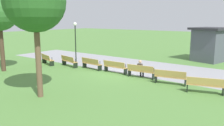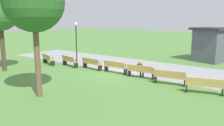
# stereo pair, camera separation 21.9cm
# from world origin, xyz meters

# --- Properties ---
(ground_plane) EXTENTS (120.00, 120.00, 0.00)m
(ground_plane) POSITION_xyz_m (0.00, 0.00, 0.00)
(ground_plane) COLOR #54843D
(path_paving) EXTENTS (27.56, 5.71, 0.01)m
(path_paving) POSITION_xyz_m (0.00, 3.03, 0.00)
(path_paving) COLOR #939399
(path_paving) RESTS_ON ground
(bench_0) EXTENTS (1.94, 0.99, 0.89)m
(bench_0) POSITION_xyz_m (-6.60, -1.03, 0.48)
(bench_0) COLOR tan
(bench_0) RESTS_ON ground
(bench_1) EXTENTS (1.94, 0.82, 0.89)m
(bench_1) POSITION_xyz_m (-4.43, -0.50, 0.48)
(bench_1) COLOR tan
(bench_1) RESTS_ON ground
(bench_2) EXTENTS (1.92, 0.65, 0.89)m
(bench_2) POSITION_xyz_m (-2.23, -0.18, 0.48)
(bench_2) COLOR tan
(bench_2) RESTS_ON ground
(bench_3) EXTENTS (1.88, 0.47, 0.89)m
(bench_3) POSITION_xyz_m (0.00, -0.07, 0.48)
(bench_3) COLOR tan
(bench_3) RESTS_ON ground
(bench_4) EXTENTS (1.92, 0.65, 0.89)m
(bench_4) POSITION_xyz_m (2.23, -0.18, 0.48)
(bench_4) COLOR tan
(bench_4) RESTS_ON ground
(bench_5) EXTENTS (1.94, 0.82, 0.89)m
(bench_5) POSITION_xyz_m (4.43, -0.50, 0.48)
(bench_5) COLOR tan
(bench_5) RESTS_ON ground
(bench_6) EXTENTS (1.94, 0.99, 0.89)m
(bench_6) POSITION_xyz_m (6.60, -1.03, 0.48)
(bench_6) COLOR tan
(bench_6) RESTS_ON ground
(person_seated) EXTENTS (0.36, 0.54, 1.20)m
(person_seated) POSITION_xyz_m (2.11, -0.04, 0.64)
(person_seated) COLOR #4C4238
(person_seated) RESTS_ON ground
(tree_2) EXTENTS (2.93, 2.93, 6.17)m
(tree_2) POSITION_xyz_m (0.07, -6.55, 4.67)
(tree_2) COLOR brown
(tree_2) RESTS_ON ground
(lamp_post) EXTENTS (0.32, 0.32, 3.61)m
(lamp_post) POSITION_xyz_m (-5.50, 1.36, 2.55)
(lamp_post) COLOR black
(lamp_post) RESTS_ON ground
(kiosk) EXTENTS (3.65, 3.91, 3.12)m
(kiosk) POSITION_xyz_m (4.15, 9.26, 1.60)
(kiosk) COLOR #4C515B
(kiosk) RESTS_ON ground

